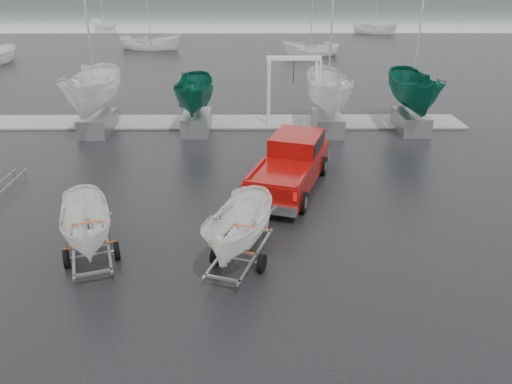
# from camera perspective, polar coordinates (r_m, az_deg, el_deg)

# --- Properties ---
(ground_plane) EXTENTS (120.00, 120.00, 0.00)m
(ground_plane) POSITION_cam_1_polar(r_m,az_deg,el_deg) (19.82, -5.80, -2.78)
(ground_plane) COLOR black
(ground_plane) RESTS_ON ground
(lake) EXTENTS (300.00, 300.00, 0.00)m
(lake) POSITION_cam_1_polar(r_m,az_deg,el_deg) (117.92, -1.35, 19.92)
(lake) COLOR gray
(lake) RESTS_ON ground
(dock) EXTENTS (30.00, 3.00, 0.12)m
(dock) POSITION_cam_1_polar(r_m,az_deg,el_deg) (31.90, -3.78, 7.99)
(dock) COLOR gray
(dock) RESTS_ON ground
(pickup_truck) EXTENTS (4.18, 6.95, 2.19)m
(pickup_truck) POSITION_cam_1_polar(r_m,az_deg,el_deg) (22.08, 4.14, 3.44)
(pickup_truck) COLOR #780806
(pickup_truck) RESTS_ON ground
(trailer_hitched) EXTENTS (2.25, 3.79, 4.82)m
(trailer_hitched) POSITION_cam_1_polar(r_m,az_deg,el_deg) (15.46, -1.91, 0.00)
(trailer_hitched) COLOR gray
(trailer_hitched) RESTS_ON ground
(trailer_parked) EXTENTS (2.26, 3.79, 4.71)m
(trailer_parked) POSITION_cam_1_polar(r_m,az_deg,el_deg) (16.68, -19.27, 0.22)
(trailer_parked) COLOR gray
(trailer_parked) RESTS_ON ground
(boat_hoist) EXTENTS (3.30, 2.18, 4.12)m
(boat_hoist) POSITION_cam_1_polar(r_m,az_deg,el_deg) (31.31, 4.30, 12.60)
(boat_hoist) COLOR silver
(boat_hoist) RESTS_ON ground
(keelboat_0) EXTENTS (2.63, 3.20, 10.81)m
(keelboat_0) POSITION_cam_1_polar(r_m,az_deg,el_deg) (30.38, -18.48, 14.04)
(keelboat_0) COLOR gray
(keelboat_0) RESTS_ON ground
(keelboat_1) EXTENTS (2.17, 3.20, 6.86)m
(keelboat_1) POSITION_cam_1_polar(r_m,az_deg,el_deg) (29.49, -7.08, 13.22)
(keelboat_1) COLOR gray
(keelboat_1) RESTS_ON ground
(keelboat_2) EXTENTS (2.48, 3.20, 10.65)m
(keelboat_2) POSITION_cam_1_polar(r_m,az_deg,el_deg) (29.34, 8.53, 14.16)
(keelboat_2) COLOR gray
(keelboat_2) RESTS_ON ground
(keelboat_3) EXTENTS (2.42, 3.20, 10.59)m
(keelboat_3) POSITION_cam_1_polar(r_m,az_deg,el_deg) (30.80, 18.01, 13.55)
(keelboat_3) COLOR gray
(keelboat_3) RESTS_ON ground
(moored_boat_1) EXTENTS (3.18, 3.11, 11.76)m
(moored_boat_1) POSITION_cam_1_polar(r_m,az_deg,el_deg) (63.36, -11.87, 15.66)
(moored_boat_1) COLOR silver
(moored_boat_1) RESTS_ON ground
(moored_boat_2) EXTENTS (2.51, 2.45, 11.16)m
(moored_boat_2) POSITION_cam_1_polar(r_m,az_deg,el_deg) (57.98, 6.23, 15.26)
(moored_boat_2) COLOR silver
(moored_boat_2) RESTS_ON ground
(moored_boat_3) EXTENTS (3.38, 3.34, 11.36)m
(moored_boat_3) POSITION_cam_1_polar(r_m,az_deg,el_deg) (79.66, 13.37, 17.21)
(moored_boat_3) COLOR silver
(moored_boat_3) RESTS_ON ground
(moored_boat_4) EXTENTS (3.13, 3.12, 10.92)m
(moored_boat_4) POSITION_cam_1_polar(r_m,az_deg,el_deg) (88.15, -16.96, 17.47)
(moored_boat_4) COLOR silver
(moored_boat_4) RESTS_ON ground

